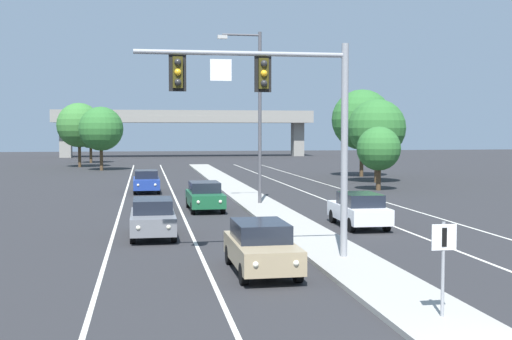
{
  "coord_description": "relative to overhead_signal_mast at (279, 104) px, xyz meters",
  "views": [
    {
      "loc": [
        -6.64,
        -10.25,
        4.46
      ],
      "look_at": [
        -3.2,
        10.29,
        3.2
      ],
      "focal_mm": 46.76,
      "sensor_mm": 36.0,
      "label": 1
    }
  ],
  "objects": [
    {
      "name": "tree_far_left_c",
      "position": [
        -9.1,
        53.2,
        -0.75
      ],
      "size": [
        4.84,
        4.84,
        7.0
      ],
      "color": "#4C3823",
      "rests_on": "ground"
    },
    {
      "name": "median_sign_post",
      "position": [
        2.35,
        -7.45,
        -3.74
      ],
      "size": [
        0.6,
        0.1,
        2.2
      ],
      "color": "gray",
      "rests_on": "median_island"
    },
    {
      "name": "car_oncoming_grey",
      "position": [
        -4.1,
        6.19,
        -4.5
      ],
      "size": [
        1.82,
        4.47,
        1.58
      ],
      "color": "slate",
      "rests_on": "ground"
    },
    {
      "name": "overhead_signal_mast",
      "position": [
        0.0,
        0.0,
        0.0
      ],
      "size": [
        7.11,
        0.44,
        7.2
      ],
      "color": "gray",
      "rests_on": "median_island"
    },
    {
      "name": "lane_stripe_receding_center",
      "position": [
        6.93,
        13.57,
        -5.32
      ],
      "size": [
        0.14,
        100.0,
        0.01
      ],
      "primitive_type": "cube",
      "color": "silver",
      "rests_on": "ground"
    },
    {
      "name": "median_island",
      "position": [
        2.23,
        6.57,
        -5.25
      ],
      "size": [
        2.4,
        110.0,
        0.15
      ],
      "primitive_type": "cube",
      "color": "#9E9B93",
      "rests_on": "ground"
    },
    {
      "name": "lane_stripe_oncoming_center",
      "position": [
        -2.47,
        13.57,
        -5.32
      ],
      "size": [
        0.14,
        100.0,
        0.01
      ],
      "primitive_type": "cube",
      "color": "silver",
      "rests_on": "ground"
    },
    {
      "name": "tree_far_left_a",
      "position": [
        -12.08,
        60.22,
        -0.31
      ],
      "size": [
        5.3,
        5.3,
        7.67
      ],
      "color": "#4C3823",
      "rests_on": "ground"
    },
    {
      "name": "car_oncoming_green",
      "position": [
        -1.15,
        14.91,
        -4.5
      ],
      "size": [
        1.88,
        4.49,
        1.58
      ],
      "color": "#195633",
      "rests_on": "ground"
    },
    {
      "name": "car_oncoming_blue",
      "position": [
        -4.31,
        26.22,
        -4.5
      ],
      "size": [
        1.85,
        4.48,
        1.58
      ],
      "color": "navy",
      "rests_on": "ground"
    },
    {
      "name": "tree_far_left_b",
      "position": [
        -11.56,
        70.46,
        -1.13
      ],
      "size": [
        4.44,
        4.44,
        6.43
      ],
      "color": "#4C3823",
      "rests_on": "ground"
    },
    {
      "name": "tree_far_right_b",
      "position": [
        15.98,
        39.14,
        0.09
      ],
      "size": [
        5.73,
        5.73,
        8.29
      ],
      "color": "#4C3823",
      "rests_on": "ground"
    },
    {
      "name": "edge_stripe_right",
      "position": [
        10.23,
        13.57,
        -5.32
      ],
      "size": [
        0.14,
        100.0,
        0.01
      ],
      "primitive_type": "cube",
      "color": "silver",
      "rests_on": "ground"
    },
    {
      "name": "overpass_bridge",
      "position": [
        2.23,
        89.42,
        0.46
      ],
      "size": [
        42.4,
        6.4,
        7.65
      ],
      "color": "gray",
      "rests_on": "ground"
    },
    {
      "name": "car_oncoming_tan",
      "position": [
        -0.85,
        -1.39,
        -4.5
      ],
      "size": [
        1.86,
        4.49,
        1.58
      ],
      "color": "tan",
      "rests_on": "ground"
    },
    {
      "name": "tree_far_right_a",
      "position": [
        14.92,
        32.0,
        -0.72
      ],
      "size": [
        4.87,
        4.87,
        7.05
      ],
      "color": "#4C3823",
      "rests_on": "ground"
    },
    {
      "name": "tree_far_right_c",
      "position": [
        12.61,
        25.17,
        -2.26
      ],
      "size": [
        3.25,
        3.25,
        4.71
      ],
      "color": "#4C3823",
      "rests_on": "ground"
    },
    {
      "name": "street_lamp_median",
      "position": [
        2.05,
        16.85,
        0.47
      ],
      "size": [
        2.58,
        0.28,
        10.0
      ],
      "color": "#4C4C51",
      "rests_on": "median_island"
    },
    {
      "name": "edge_stripe_left",
      "position": [
        -5.77,
        13.57,
        -5.32
      ],
      "size": [
        0.14,
        100.0,
        0.01
      ],
      "primitive_type": "cube",
      "color": "silver",
      "rests_on": "ground"
    },
    {
      "name": "car_receding_white",
      "position": [
        5.26,
        7.44,
        -4.5
      ],
      "size": [
        1.86,
        4.49,
        1.58
      ],
      "color": "silver",
      "rests_on": "ground"
    }
  ]
}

